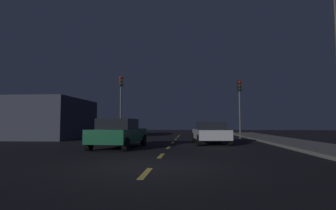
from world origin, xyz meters
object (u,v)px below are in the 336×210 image
object	(u,v)px
traffic_signal_right	(240,98)
car_adjacent_lane	(119,133)
traffic_signal_left	(121,95)
street_lamp_right	(331,51)
car_stopped_ahead	(210,132)

from	to	relation	value
traffic_signal_right	car_adjacent_lane	size ratio (longest dim) A/B	1.06
traffic_signal_left	traffic_signal_right	world-z (taller)	traffic_signal_left
traffic_signal_right	street_lamp_right	size ratio (longest dim) A/B	0.64
street_lamp_right	car_stopped_ahead	bearing A→B (deg)	138.92
traffic_signal_left	traffic_signal_right	bearing A→B (deg)	-0.01
car_stopped_ahead	car_adjacent_lane	xyz separation A→B (m)	(-4.96, -3.19, 0.06)
street_lamp_right	traffic_signal_left	bearing A→B (deg)	139.39
traffic_signal_left	car_stopped_ahead	bearing A→B (deg)	-40.27
car_stopped_ahead	street_lamp_right	bearing A→B (deg)	-41.08
traffic_signal_left	car_adjacent_lane	size ratio (longest dim) A/B	1.17
car_stopped_ahead	car_adjacent_lane	size ratio (longest dim) A/B	0.94
traffic_signal_right	car_stopped_ahead	world-z (taller)	traffic_signal_right
traffic_signal_left	traffic_signal_right	xyz separation A→B (m)	(10.23, -0.00, -0.32)
traffic_signal_right	car_adjacent_lane	bearing A→B (deg)	-130.14
car_adjacent_lane	traffic_signal_right	bearing A→B (deg)	49.86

